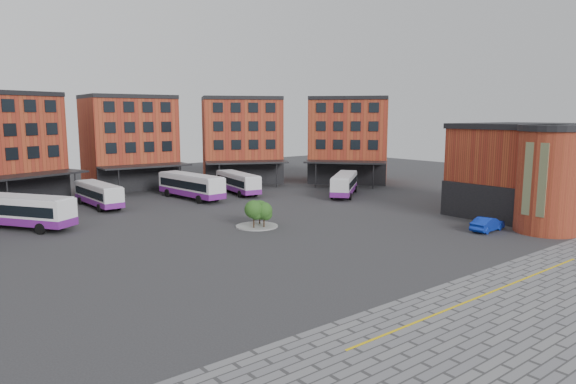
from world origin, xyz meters
TOP-DOWN VIEW (x-y plane):
  - ground at (0.00, 0.00)m, footprint 160.00×160.00m
  - yellow_line at (2.00, -14.00)m, footprint 26.00×0.15m
  - main_building at (-4.77, 38.25)m, footprint 94.14×42.48m
  - east_building at (28.70, -3.06)m, footprint 17.40×15.40m
  - tree_island at (2.16, 11.78)m, footprint 4.40×4.40m
  - bus_b at (-17.49, 26.40)m, footprint 9.04×11.75m
  - bus_c at (-6.94, 33.85)m, footprint 2.86×10.78m
  - bus_d at (5.16, 32.18)m, footprint 3.98×12.48m
  - bus_e at (12.89, 32.24)m, footprint 4.31×11.22m
  - bus_f at (23.84, 21.06)m, footprint 10.36×8.90m
  - blue_car at (18.88, -4.15)m, footprint 4.47×1.76m

SIDE VIEW (x-z plane):
  - ground at x=0.00m, z-range 0.00..0.00m
  - yellow_line at x=2.00m, z-range 0.02..0.04m
  - blue_car at x=18.88m, z-range 0.00..1.45m
  - tree_island at x=2.16m, z-range 0.09..3.05m
  - bus_c at x=-6.94m, z-range 0.13..3.15m
  - bus_e at x=12.89m, z-range 0.13..3.22m
  - bus_f at x=23.84m, z-range 0.13..3.27m
  - bus_b at x=-17.49m, z-range 0.14..3.58m
  - bus_d at x=5.16m, z-range 0.14..3.60m
  - east_building at x=28.70m, z-range -0.01..10.59m
  - main_building at x=-4.77m, z-range -0.07..14.53m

